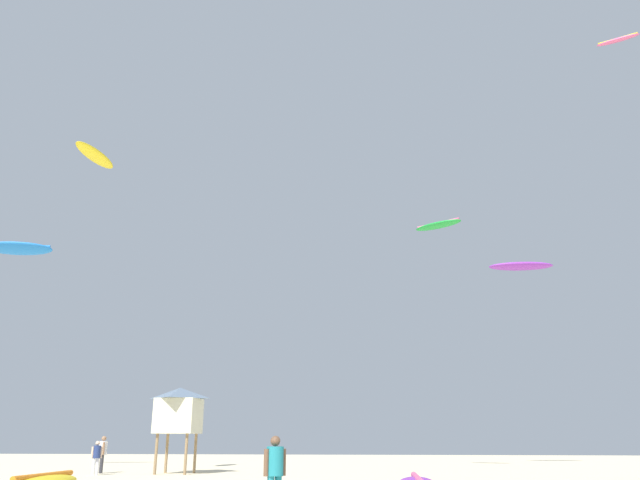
{
  "coord_description": "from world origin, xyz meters",
  "views": [
    {
      "loc": [
        2.64,
        -10.02,
        1.66
      ],
      "look_at": [
        0.0,
        14.71,
        9.72
      ],
      "focal_mm": 34.48,
      "sensor_mm": 36.0,
      "label": 1
    }
  ],
  "objects_px": {
    "person_foreground": "(275,469)",
    "kite_aloft_0": "(17,248)",
    "kite_aloft_3": "(95,156)",
    "person_midground": "(97,455)",
    "person_left": "(103,451)",
    "lifeguard_tower": "(179,410)",
    "kite_aloft_2": "(521,266)",
    "kite_aloft_4": "(438,225)",
    "kite_aloft_1": "(618,40)"
  },
  "relations": [
    {
      "from": "person_left",
      "to": "lifeguard_tower",
      "type": "relative_size",
      "value": 0.43
    },
    {
      "from": "person_midground",
      "to": "kite_aloft_2",
      "type": "height_order",
      "value": "kite_aloft_2"
    },
    {
      "from": "lifeguard_tower",
      "to": "kite_aloft_0",
      "type": "relative_size",
      "value": 0.93
    },
    {
      "from": "person_midground",
      "to": "person_left",
      "type": "distance_m",
      "value": 1.83
    },
    {
      "from": "person_foreground",
      "to": "lifeguard_tower",
      "type": "height_order",
      "value": "lifeguard_tower"
    },
    {
      "from": "kite_aloft_2",
      "to": "kite_aloft_4",
      "type": "height_order",
      "value": "kite_aloft_4"
    },
    {
      "from": "lifeguard_tower",
      "to": "kite_aloft_4",
      "type": "relative_size",
      "value": 1.38
    },
    {
      "from": "kite_aloft_0",
      "to": "kite_aloft_2",
      "type": "bearing_deg",
      "value": 13.1
    },
    {
      "from": "kite_aloft_1",
      "to": "kite_aloft_2",
      "type": "xyz_separation_m",
      "value": [
        -4.75,
        9.81,
        -11.08
      ]
    },
    {
      "from": "kite_aloft_0",
      "to": "person_foreground",
      "type": "bearing_deg",
      "value": -44.63
    },
    {
      "from": "person_midground",
      "to": "kite_aloft_1",
      "type": "height_order",
      "value": "kite_aloft_1"
    },
    {
      "from": "person_foreground",
      "to": "kite_aloft_0",
      "type": "relative_size",
      "value": 0.39
    },
    {
      "from": "kite_aloft_2",
      "to": "person_foreground",
      "type": "bearing_deg",
      "value": -113.66
    },
    {
      "from": "kite_aloft_1",
      "to": "kite_aloft_2",
      "type": "relative_size",
      "value": 0.55
    },
    {
      "from": "person_midground",
      "to": "kite_aloft_3",
      "type": "bearing_deg",
      "value": -74.67
    },
    {
      "from": "lifeguard_tower",
      "to": "person_foreground",
      "type": "bearing_deg",
      "value": -64.46
    },
    {
      "from": "kite_aloft_3",
      "to": "kite_aloft_1",
      "type": "bearing_deg",
      "value": 8.48
    },
    {
      "from": "kite_aloft_1",
      "to": "kite_aloft_3",
      "type": "distance_m",
      "value": 30.81
    },
    {
      "from": "kite_aloft_3",
      "to": "kite_aloft_4",
      "type": "relative_size",
      "value": 1.13
    },
    {
      "from": "person_left",
      "to": "kite_aloft_2",
      "type": "height_order",
      "value": "kite_aloft_2"
    },
    {
      "from": "person_foreground",
      "to": "kite_aloft_2",
      "type": "distance_m",
      "value": 32.61
    },
    {
      "from": "person_foreground",
      "to": "kite_aloft_4",
      "type": "distance_m",
      "value": 25.47
    },
    {
      "from": "kite_aloft_0",
      "to": "kite_aloft_1",
      "type": "bearing_deg",
      "value": -3.42
    },
    {
      "from": "kite_aloft_3",
      "to": "kite_aloft_0",
      "type": "bearing_deg",
      "value": 140.21
    },
    {
      "from": "person_left",
      "to": "kite_aloft_3",
      "type": "bearing_deg",
      "value": -129.04
    },
    {
      "from": "kite_aloft_2",
      "to": "kite_aloft_1",
      "type": "bearing_deg",
      "value": -64.16
    },
    {
      "from": "kite_aloft_2",
      "to": "lifeguard_tower",
      "type": "bearing_deg",
      "value": -151.13
    },
    {
      "from": "kite_aloft_1",
      "to": "kite_aloft_3",
      "type": "xyz_separation_m",
      "value": [
        -29.39,
        -4.38,
        -8.15
      ]
    },
    {
      "from": "lifeguard_tower",
      "to": "kite_aloft_1",
      "type": "distance_m",
      "value": 32.65
    },
    {
      "from": "person_foreground",
      "to": "kite_aloft_1",
      "type": "relative_size",
      "value": 0.72
    },
    {
      "from": "kite_aloft_1",
      "to": "kite_aloft_4",
      "type": "distance_m",
      "value": 15.21
    },
    {
      "from": "kite_aloft_0",
      "to": "kite_aloft_3",
      "type": "distance_m",
      "value": 10.73
    },
    {
      "from": "lifeguard_tower",
      "to": "person_midground",
      "type": "bearing_deg",
      "value": -155.88
    },
    {
      "from": "person_left",
      "to": "kite_aloft_3",
      "type": "height_order",
      "value": "kite_aloft_3"
    },
    {
      "from": "kite_aloft_0",
      "to": "kite_aloft_3",
      "type": "bearing_deg",
      "value": -39.79
    },
    {
      "from": "person_left",
      "to": "lifeguard_tower",
      "type": "distance_m",
      "value": 4.42
    },
    {
      "from": "person_midground",
      "to": "lifeguard_tower",
      "type": "xyz_separation_m",
      "value": [
        3.41,
        1.53,
        2.15
      ]
    },
    {
      "from": "lifeguard_tower",
      "to": "kite_aloft_4",
      "type": "xyz_separation_m",
      "value": [
        13.98,
        4.39,
        10.97
      ]
    },
    {
      "from": "person_midground",
      "to": "kite_aloft_2",
      "type": "relative_size",
      "value": 0.35
    },
    {
      "from": "kite_aloft_1",
      "to": "kite_aloft_3",
      "type": "height_order",
      "value": "kite_aloft_1"
    },
    {
      "from": "person_left",
      "to": "kite_aloft_4",
      "type": "relative_size",
      "value": 0.59
    },
    {
      "from": "person_left",
      "to": "kite_aloft_1",
      "type": "height_order",
      "value": "kite_aloft_1"
    },
    {
      "from": "kite_aloft_4",
      "to": "person_foreground",
      "type": "bearing_deg",
      "value": -105.96
    },
    {
      "from": "lifeguard_tower",
      "to": "person_left",
      "type": "bearing_deg",
      "value": 176.71
    },
    {
      "from": "lifeguard_tower",
      "to": "kite_aloft_4",
      "type": "bearing_deg",
      "value": 17.45
    },
    {
      "from": "person_foreground",
      "to": "lifeguard_tower",
      "type": "distance_m",
      "value": 18.57
    },
    {
      "from": "person_left",
      "to": "kite_aloft_0",
      "type": "height_order",
      "value": "kite_aloft_0"
    },
    {
      "from": "person_foreground",
      "to": "kite_aloft_2",
      "type": "xyz_separation_m",
      "value": [
        12.15,
        27.74,
        12.09
      ]
    },
    {
      "from": "kite_aloft_0",
      "to": "kite_aloft_3",
      "type": "height_order",
      "value": "kite_aloft_3"
    },
    {
      "from": "kite_aloft_0",
      "to": "kite_aloft_1",
      "type": "xyz_separation_m",
      "value": [
        37.33,
        -2.23,
        11.03
      ]
    }
  ]
}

